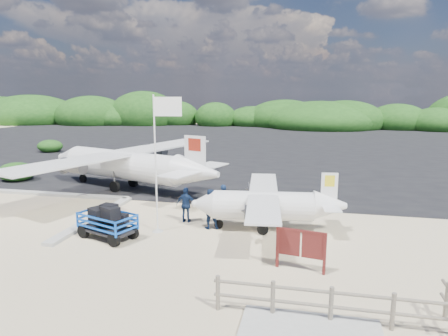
# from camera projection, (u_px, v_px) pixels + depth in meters

# --- Properties ---
(ground) EXTENTS (160.00, 160.00, 0.00)m
(ground) POSITION_uv_depth(u_px,v_px,m) (175.00, 238.00, 16.43)
(ground) COLOR beige
(asphalt_apron) EXTENTS (90.00, 50.00, 0.04)m
(asphalt_apron) POSITION_uv_depth(u_px,v_px,m) (262.00, 145.00, 45.22)
(asphalt_apron) COLOR #B2B2B2
(asphalt_apron) RESTS_ON ground
(lagoon) EXTENTS (9.00, 7.00, 0.40)m
(lagoon) POSITION_uv_depth(u_px,v_px,m) (12.00, 213.00, 19.74)
(lagoon) COLOR #B2B2B2
(lagoon) RESTS_ON ground
(vegetation_band) EXTENTS (124.00, 8.00, 4.40)m
(vegetation_band) POSITION_uv_depth(u_px,v_px,m) (279.00, 127.00, 69.22)
(vegetation_band) COLOR #B2B2B2
(vegetation_band) RESTS_ON ground
(fence) EXTENTS (6.40, 2.00, 1.10)m
(fence) POSITION_uv_depth(u_px,v_px,m) (330.00, 323.00, 10.38)
(fence) COLOR #B2B2B2
(fence) RESTS_ON ground
(baggage_cart) EXTENTS (2.88, 2.25, 1.27)m
(baggage_cart) POSITION_uv_depth(u_px,v_px,m) (108.00, 238.00, 16.37)
(baggage_cart) COLOR blue
(baggage_cart) RESTS_ON ground
(flagpole) EXTENTS (1.20, 0.59, 5.81)m
(flagpole) POSITION_uv_depth(u_px,v_px,m) (158.00, 231.00, 17.17)
(flagpole) COLOR white
(flagpole) RESTS_ON ground
(signboard) EXTENTS (1.79, 0.49, 1.47)m
(signboard) POSITION_uv_depth(u_px,v_px,m) (300.00, 271.00, 13.40)
(signboard) COLOR maroon
(signboard) RESTS_ON ground
(crew_a) EXTENTS (0.67, 0.53, 1.60)m
(crew_a) POSITION_uv_depth(u_px,v_px,m) (223.00, 201.00, 19.02)
(crew_a) COLOR #122345
(crew_a) RESTS_ON ground
(crew_b) EXTENTS (0.98, 0.84, 1.76)m
(crew_b) POSITION_uv_depth(u_px,v_px,m) (210.00, 209.00, 17.41)
(crew_b) COLOR #122345
(crew_b) RESTS_ON ground
(crew_c) EXTENTS (0.97, 0.42, 1.64)m
(crew_c) POSITION_uv_depth(u_px,v_px,m) (186.00, 205.00, 18.27)
(crew_c) COLOR #122345
(crew_c) RESTS_ON ground
(aircraft_small) EXTENTS (7.60, 7.60, 2.47)m
(aircraft_small) POSITION_uv_depth(u_px,v_px,m) (156.00, 141.00, 48.81)
(aircraft_small) COLOR #B2B2B2
(aircraft_small) RESTS_ON ground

